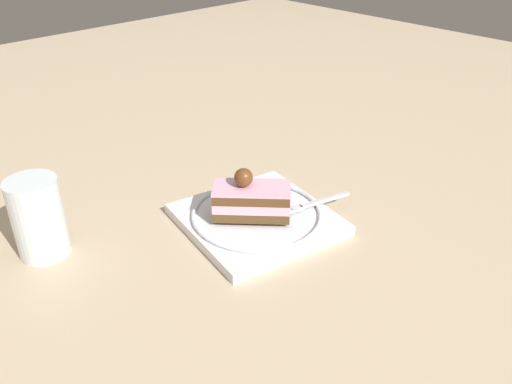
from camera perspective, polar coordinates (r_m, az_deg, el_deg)
name	(u,v)px	position (r m, az deg, el deg)	size (l,w,h in m)	color
ground_plane	(268,218)	(0.75, 1.31, -2.77)	(2.40, 2.40, 0.00)	tan
dessert_plate	(256,217)	(0.73, 0.00, -2.73)	(0.22, 0.22, 0.02)	white
cake_slice	(249,198)	(0.71, -0.72, -0.67)	(0.11, 0.11, 0.07)	brown
fork	(311,204)	(0.74, 5.90, -1.32)	(0.04, 0.12, 0.00)	silver
drink_glass_near	(39,220)	(0.70, -22.28, -2.80)	(0.06, 0.06, 0.10)	silver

